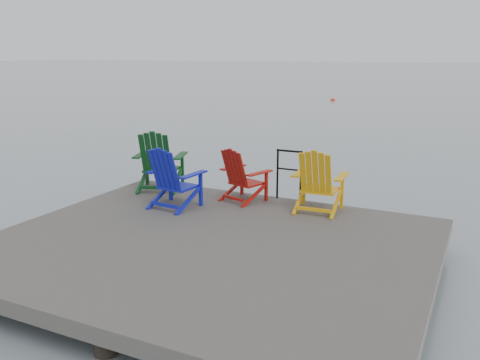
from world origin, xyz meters
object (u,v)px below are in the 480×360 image
at_px(chair_blue, 173,178).
at_px(chair_yellow, 318,181).
at_px(chair_red, 242,175).
at_px(chair_green, 159,161).
at_px(buoy_b, 333,101).
at_px(handrail, 289,170).

xyz_separation_m(chair_blue, chair_yellow, (2.26, 0.86, 0.00)).
xyz_separation_m(chair_blue, chair_red, (0.87, 0.88, -0.05)).
bearing_deg(chair_green, chair_yellow, -18.96).
xyz_separation_m(chair_blue, buoy_b, (-4.84, 26.60, -1.03)).
bearing_deg(chair_green, buoy_b, 79.72).
relative_size(chair_red, chair_yellow, 0.90).
height_order(handrail, buoy_b, handrail).
height_order(chair_green, chair_red, chair_green).
bearing_deg(chair_blue, handrail, 45.77).
distance_m(chair_green, chair_red, 1.74).
xyz_separation_m(handrail, chair_red, (-0.70, -0.47, -0.06)).
height_order(chair_blue, chair_yellow, chair_yellow).
bearing_deg(buoy_b, handrail, -75.76).
distance_m(handrail, buoy_b, 26.08).
height_order(chair_green, buoy_b, chair_green).
xyz_separation_m(chair_red, chair_yellow, (1.40, -0.02, 0.05)).
xyz_separation_m(chair_green, buoy_b, (-3.97, 25.75, -1.08)).
bearing_deg(chair_red, chair_green, -161.25).
bearing_deg(chair_yellow, handrail, 141.43).
bearing_deg(chair_blue, chair_yellow, 25.96).
xyz_separation_m(handrail, chair_blue, (-1.57, -1.34, -0.02)).
bearing_deg(chair_yellow, chair_blue, -162.63).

